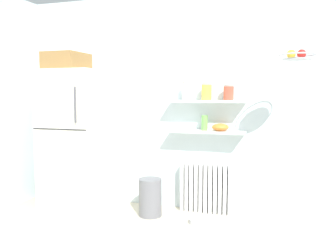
{
  "coord_description": "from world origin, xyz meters",
  "views": [
    {
      "loc": [
        0.93,
        -2.11,
        1.41
      ],
      "look_at": [
        -0.23,
        1.6,
        1.05
      ],
      "focal_mm": 37.61,
      "sensor_mm": 36.0,
      "label": 1
    }
  ],
  "objects_px": {
    "vase": "(205,123)",
    "radiator": "(206,188)",
    "pet_food_bowl": "(198,221)",
    "hanging_fruit_basket": "(297,55)",
    "storage_jar_2": "(229,93)",
    "storage_jar_0": "(185,91)",
    "storage_jar_1": "(207,92)",
    "trash_bin": "(150,197)",
    "shelf_bowl": "(220,127)",
    "refrigerator": "(76,136)"
  },
  "relations": [
    {
      "from": "storage_jar_1",
      "to": "refrigerator",
      "type": "bearing_deg",
      "value": -171.47
    },
    {
      "from": "storage_jar_2",
      "to": "hanging_fruit_basket",
      "type": "xyz_separation_m",
      "value": [
        0.69,
        -0.46,
        0.35
      ]
    },
    {
      "from": "radiator",
      "to": "vase",
      "type": "bearing_deg",
      "value": -124.42
    },
    {
      "from": "vase",
      "to": "pet_food_bowl",
      "type": "distance_m",
      "value": 1.11
    },
    {
      "from": "hanging_fruit_basket",
      "to": "storage_jar_2",
      "type": "bearing_deg",
      "value": 146.54
    },
    {
      "from": "storage_jar_0",
      "to": "storage_jar_1",
      "type": "height_order",
      "value": "storage_jar_0"
    },
    {
      "from": "storage_jar_1",
      "to": "pet_food_bowl",
      "type": "relative_size",
      "value": 1.09
    },
    {
      "from": "trash_bin",
      "to": "storage_jar_2",
      "type": "bearing_deg",
      "value": 18.29
    },
    {
      "from": "storage_jar_0",
      "to": "pet_food_bowl",
      "type": "distance_m",
      "value": 1.48
    },
    {
      "from": "storage_jar_1",
      "to": "trash_bin",
      "type": "height_order",
      "value": "storage_jar_1"
    },
    {
      "from": "storage_jar_2",
      "to": "shelf_bowl",
      "type": "xyz_separation_m",
      "value": [
        -0.09,
        0.0,
        -0.39
      ]
    },
    {
      "from": "refrigerator",
      "to": "trash_bin",
      "type": "height_order",
      "value": "refrigerator"
    },
    {
      "from": "storage_jar_2",
      "to": "trash_bin",
      "type": "bearing_deg",
      "value": -161.71
    },
    {
      "from": "storage_jar_1",
      "to": "shelf_bowl",
      "type": "bearing_deg",
      "value": 0.0
    },
    {
      "from": "refrigerator",
      "to": "storage_jar_2",
      "type": "distance_m",
      "value": 1.92
    },
    {
      "from": "storage_jar_0",
      "to": "shelf_bowl",
      "type": "relative_size",
      "value": 1.09
    },
    {
      "from": "pet_food_bowl",
      "to": "refrigerator",
      "type": "bearing_deg",
      "value": 175.41
    },
    {
      "from": "radiator",
      "to": "hanging_fruit_basket",
      "type": "xyz_separation_m",
      "value": [
        0.94,
        -0.49,
        1.47
      ]
    },
    {
      "from": "storage_jar_1",
      "to": "vase",
      "type": "height_order",
      "value": "storage_jar_1"
    },
    {
      "from": "pet_food_bowl",
      "to": "hanging_fruit_basket",
      "type": "bearing_deg",
      "value": -5.6
    },
    {
      "from": "storage_jar_2",
      "to": "trash_bin",
      "type": "xyz_separation_m",
      "value": [
        -0.84,
        -0.28,
        -1.2
      ]
    },
    {
      "from": "storage_jar_0",
      "to": "storage_jar_1",
      "type": "distance_m",
      "value": 0.25
    },
    {
      "from": "storage_jar_0",
      "to": "vase",
      "type": "relative_size",
      "value": 1.2
    },
    {
      "from": "vase",
      "to": "pet_food_bowl",
      "type": "xyz_separation_m",
      "value": [
        0.01,
        -0.36,
        -1.04
      ]
    },
    {
      "from": "shelf_bowl",
      "to": "storage_jar_2",
      "type": "bearing_deg",
      "value": 0.0
    },
    {
      "from": "storage_jar_0",
      "to": "storage_jar_2",
      "type": "height_order",
      "value": "storage_jar_0"
    },
    {
      "from": "storage_jar_0",
      "to": "pet_food_bowl",
      "type": "height_order",
      "value": "storage_jar_0"
    },
    {
      "from": "trash_bin",
      "to": "pet_food_bowl",
      "type": "bearing_deg",
      "value": -8.24
    },
    {
      "from": "storage_jar_1",
      "to": "vase",
      "type": "xyz_separation_m",
      "value": [
        -0.02,
        0.0,
        -0.36
      ]
    },
    {
      "from": "refrigerator",
      "to": "storage_jar_1",
      "type": "height_order",
      "value": "refrigerator"
    },
    {
      "from": "radiator",
      "to": "hanging_fruit_basket",
      "type": "distance_m",
      "value": 1.81
    },
    {
      "from": "radiator",
      "to": "storage_jar_2",
      "type": "relative_size",
      "value": 3.47
    },
    {
      "from": "storage_jar_0",
      "to": "storage_jar_2",
      "type": "distance_m",
      "value": 0.5
    },
    {
      "from": "trash_bin",
      "to": "radiator",
      "type": "bearing_deg",
      "value": 27.55
    },
    {
      "from": "storage_jar_1",
      "to": "storage_jar_2",
      "type": "xyz_separation_m",
      "value": [
        0.25,
        0.0,
        -0.01
      ]
    },
    {
      "from": "storage_jar_1",
      "to": "pet_food_bowl",
      "type": "distance_m",
      "value": 1.45
    },
    {
      "from": "refrigerator",
      "to": "storage_jar_1",
      "type": "distance_m",
      "value": 1.69
    },
    {
      "from": "vase",
      "to": "radiator",
      "type": "bearing_deg",
      "value": 55.58
    },
    {
      "from": "storage_jar_2",
      "to": "shelf_bowl",
      "type": "distance_m",
      "value": 0.4
    },
    {
      "from": "storage_jar_1",
      "to": "storage_jar_2",
      "type": "height_order",
      "value": "storage_jar_1"
    },
    {
      "from": "storage_jar_0",
      "to": "trash_bin",
      "type": "height_order",
      "value": "storage_jar_0"
    },
    {
      "from": "vase",
      "to": "trash_bin",
      "type": "bearing_deg",
      "value": -153.99
    },
    {
      "from": "storage_jar_2",
      "to": "vase",
      "type": "xyz_separation_m",
      "value": [
        -0.27,
        0.0,
        -0.35
      ]
    },
    {
      "from": "storage_jar_1",
      "to": "shelf_bowl",
      "type": "xyz_separation_m",
      "value": [
        0.16,
        0.0,
        -0.4
      ]
    },
    {
      "from": "vase",
      "to": "hanging_fruit_basket",
      "type": "bearing_deg",
      "value": -25.36
    },
    {
      "from": "refrigerator",
      "to": "storage_jar_2",
      "type": "xyz_separation_m",
      "value": [
        1.83,
        0.24,
        0.53
      ]
    },
    {
      "from": "storage_jar_1",
      "to": "storage_jar_0",
      "type": "bearing_deg",
      "value": -180.0
    },
    {
      "from": "storage_jar_2",
      "to": "trash_bin",
      "type": "distance_m",
      "value": 1.5
    },
    {
      "from": "radiator",
      "to": "shelf_bowl",
      "type": "relative_size",
      "value": 3.17
    },
    {
      "from": "hanging_fruit_basket",
      "to": "shelf_bowl",
      "type": "bearing_deg",
      "value": 149.61
    }
  ]
}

